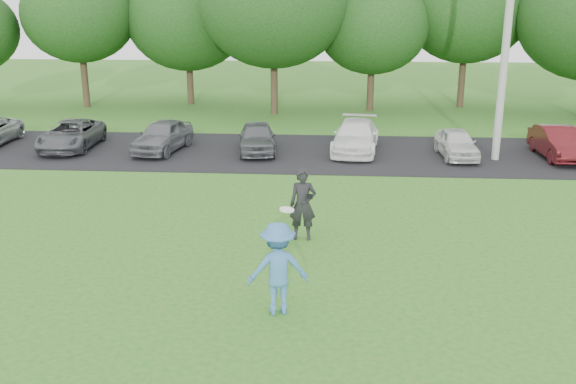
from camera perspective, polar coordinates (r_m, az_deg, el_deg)
name	(u,v)px	position (r m, az deg, el deg)	size (l,w,h in m)	color
ground	(275,307)	(12.78, -1.13, -10.21)	(100.00, 100.00, 0.00)	#266B1E
parking_lot	(305,152)	(25.02, 1.55, 3.54)	(32.00, 6.50, 0.03)	black
utility_pole	(508,26)	(24.45, 18.95, 13.81)	(0.28, 0.28, 9.71)	#A1A19C
frisbee_player	(278,268)	(12.21, -0.91, -6.80)	(1.30, 0.93, 2.18)	teal
camera_bystander	(303,204)	(15.87, 1.33, -1.12)	(0.66, 0.45, 1.81)	black
parked_cars	(301,138)	(24.83, 1.18, 4.83)	(28.27, 4.95, 1.23)	#ABAEB3
tree_row	(344,15)	(34.09, 5.02, 15.38)	(42.39, 9.85, 8.64)	#38281C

